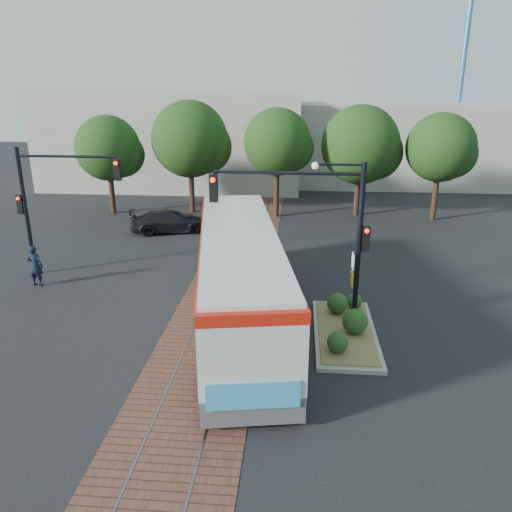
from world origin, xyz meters
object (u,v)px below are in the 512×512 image
at_px(parked_car, 170,221).
at_px(officer, 35,266).
at_px(signal_pole_left, 47,195).
at_px(city_bus, 240,272).
at_px(signal_pole_main, 324,222).
at_px(traffic_island, 346,326).

bearing_deg(parked_car, officer, 140.55).
height_order(signal_pole_left, officer, signal_pole_left).
bearing_deg(signal_pole_left, city_bus, -23.96).
xyz_separation_m(city_bus, parked_car, (-5.68, 11.79, -1.27)).
distance_m(city_bus, signal_pole_main, 3.77).
bearing_deg(city_bus, officer, 154.54).
xyz_separation_m(city_bus, signal_pole_left, (-9.24, 4.11, 1.90)).
height_order(traffic_island, signal_pole_main, signal_pole_main).
height_order(traffic_island, signal_pole_left, signal_pole_left).
relative_size(traffic_island, parked_car, 1.08).
bearing_deg(parked_car, signal_pole_left, 138.55).
height_order(signal_pole_main, signal_pole_left, signal_pole_main).
bearing_deg(signal_pole_main, parked_car, 124.77).
xyz_separation_m(signal_pole_main, parked_car, (-8.67, 12.49, -3.46)).
relative_size(traffic_island, signal_pole_left, 0.87).
xyz_separation_m(traffic_island, officer, (-13.46, 3.49, 0.61)).
bearing_deg(city_bus, signal_pole_main, -22.76).
bearing_deg(traffic_island, signal_pole_main, 174.64).
distance_m(city_bus, signal_pole_left, 10.29).
distance_m(traffic_island, parked_car, 15.85).
bearing_deg(traffic_island, city_bus, 168.70).
relative_size(signal_pole_main, parked_car, 1.24).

